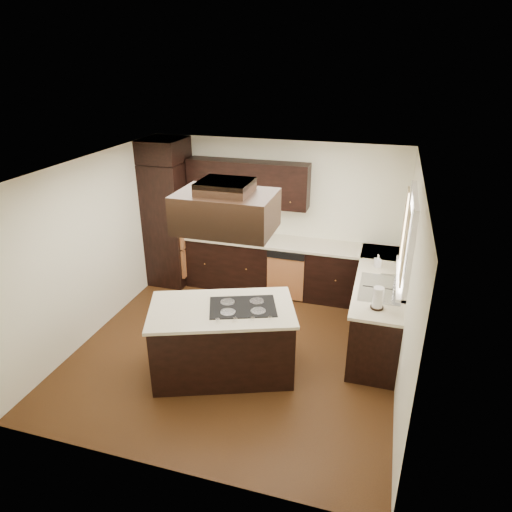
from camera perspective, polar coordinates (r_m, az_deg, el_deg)
name	(u,v)px	position (r m, az deg, el deg)	size (l,w,h in m)	color
floor	(237,349)	(6.43, -2.41, -11.50)	(4.20, 4.20, 0.02)	brown
ceiling	(233,168)	(5.38, -2.87, 10.96)	(4.20, 4.20, 0.02)	silver
wall_back	(276,215)	(7.68, 2.47, 5.13)	(4.20, 0.02, 2.50)	white
wall_front	(157,365)	(4.14, -12.32, -13.21)	(4.20, 0.02, 2.50)	white
wall_left	(91,248)	(6.73, -19.88, 0.94)	(0.02, 4.20, 2.50)	white
wall_right	(409,288)	(5.54, 18.55, -3.81)	(0.02, 4.20, 2.50)	white
oven_column	(169,224)	(7.98, -10.77, 4.01)	(0.65, 0.75, 2.12)	black
wall_oven_face	(188,222)	(7.81, -8.50, 4.21)	(0.05, 0.62, 0.78)	#CB7B44
base_cabinets_back	(272,267)	(7.69, 2.05, -1.33)	(2.93, 0.60, 0.88)	black
base_cabinets_right	(377,307)	(6.70, 14.92, -6.22)	(0.60, 2.40, 0.88)	black
countertop_back	(272,242)	(7.50, 2.08, 1.81)	(2.93, 0.63, 0.04)	beige
countertop_right	(380,278)	(6.49, 15.21, -2.68)	(0.63, 2.40, 0.04)	beige
upper_cabinets	(248,183)	(7.46, -1.04, 9.09)	(2.00, 0.34, 0.72)	black
dishwasher_front	(285,279)	(7.39, 3.68, -2.84)	(0.60, 0.05, 0.72)	#CB7B44
window_frame	(409,238)	(5.89, 18.60, 2.09)	(0.06, 1.32, 1.12)	white
window_pane	(412,239)	(5.89, 18.87, 2.06)	(0.00, 1.20, 1.00)	white
curtain_left	(405,247)	(5.47, 18.10, 1.10)	(0.02, 0.34, 0.90)	beige
curtain_right	(404,223)	(6.26, 18.06, 3.93)	(0.02, 0.34, 0.90)	beige
sink_rim	(380,288)	(6.17, 15.23, -3.90)	(0.52, 0.84, 0.01)	silver
island	(223,341)	(5.79, -4.18, -10.60)	(1.68, 0.92, 0.88)	black
island_top	(222,309)	(5.54, -4.32, -6.67)	(1.74, 0.98, 0.04)	beige
cooktop	(243,307)	(5.53, -1.67, -6.36)	(0.79, 0.53, 0.01)	black
range_hood	(226,212)	(4.95, -3.77, 5.56)	(1.05, 0.72, 0.42)	black
hood_duct	(225,187)	(4.87, -3.86, 8.64)	(0.55, 0.50, 0.13)	black
blender_base	(225,234)	(7.63, -3.95, 2.75)	(0.15, 0.15, 0.10)	silver
blender_pitcher	(224,224)	(7.57, -3.99, 4.02)	(0.13, 0.13, 0.26)	silver
spice_rack	(226,227)	(7.64, -3.82, 3.70)	(0.40, 0.10, 0.33)	black
mixing_bowl	(211,232)	(7.80, -5.62, 3.02)	(0.26, 0.26, 0.06)	white
soap_bottle	(378,261)	(6.75, 14.98, -0.59)	(0.08, 0.08, 0.18)	white
paper_towel	(378,298)	(5.63, 15.00, -5.11)	(0.13, 0.13, 0.28)	white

